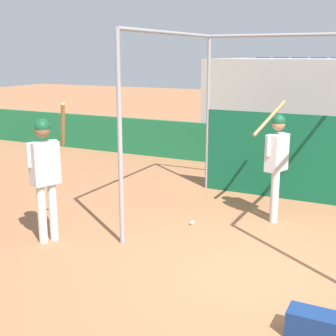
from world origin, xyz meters
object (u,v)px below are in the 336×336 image
at_px(player_batter, 276,156).
at_px(equipment_bag, 323,327).
at_px(player_waiting, 45,168).
at_px(baseball, 192,223).

distance_m(player_batter, equipment_bag, 3.67).
height_order(player_batter, equipment_bag, player_batter).
xyz_separation_m(player_batter, equipment_bag, (1.34, -3.27, -0.98)).
bearing_deg(player_batter, equipment_bag, -141.93).
relative_size(player_waiting, baseball, 28.67).
height_order(equipment_bag, baseball, equipment_bag).
xyz_separation_m(player_waiting, equipment_bag, (4.17, -0.77, -1.02)).
distance_m(player_batter, baseball, 1.81).
distance_m(player_waiting, baseball, 2.59).
distance_m(player_batter, player_waiting, 3.77).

